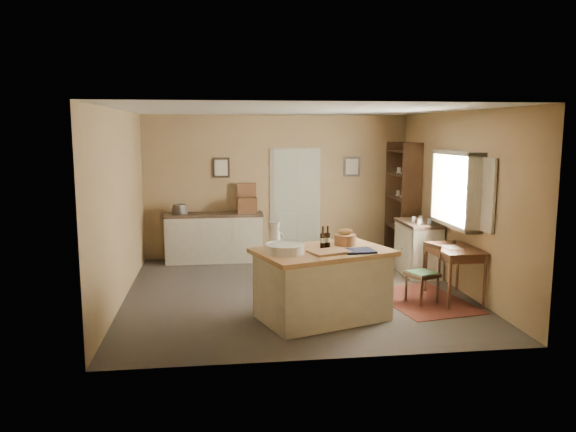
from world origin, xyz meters
name	(u,v)px	position (x,y,z in m)	size (l,w,h in m)	color
ground	(295,292)	(0.00, 0.00, 0.00)	(5.00, 5.00, 0.00)	#4A4238
wall_back	(277,187)	(0.00, 2.50, 1.35)	(5.00, 0.10, 2.70)	#9A7C55
wall_front	(330,235)	(0.00, -2.50, 1.35)	(5.00, 0.10, 2.70)	#9A7C55
wall_left	(120,206)	(-2.50, 0.00, 1.35)	(0.10, 5.00, 2.70)	#9A7C55
wall_right	(458,201)	(2.50, 0.00, 1.35)	(0.10, 5.00, 2.70)	#9A7C55
ceiling	(296,110)	(0.00, 0.00, 2.70)	(5.00, 5.00, 0.00)	silver
door	(295,202)	(0.35, 2.47, 1.05)	(0.97, 0.06, 2.11)	#A9B095
framed_prints	(287,167)	(0.20, 2.48, 1.72)	(2.82, 0.02, 0.38)	black
window	(459,189)	(2.42, -0.20, 1.55)	(0.25, 1.99, 1.12)	beige
work_island	(322,282)	(0.17, -1.20, 0.48)	(1.91, 1.56, 1.20)	beige
sideboard	(215,236)	(-1.20, 2.20, 0.48)	(1.80, 0.52, 1.18)	beige
rug	(423,300)	(1.75, -0.64, 0.00)	(1.10, 1.60, 0.01)	#571C15
writing_desk	(455,254)	(2.20, -0.64, 0.67)	(0.58, 0.95, 0.82)	#3C2012
desk_chair	(422,274)	(1.70, -0.71, 0.40)	(0.38, 0.38, 0.81)	black
right_cabinet	(418,248)	(2.20, 0.80, 0.46)	(0.55, 0.98, 0.99)	beige
shelving_unit	(405,201)	(2.36, 1.97, 1.09)	(0.37, 0.99, 2.19)	black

